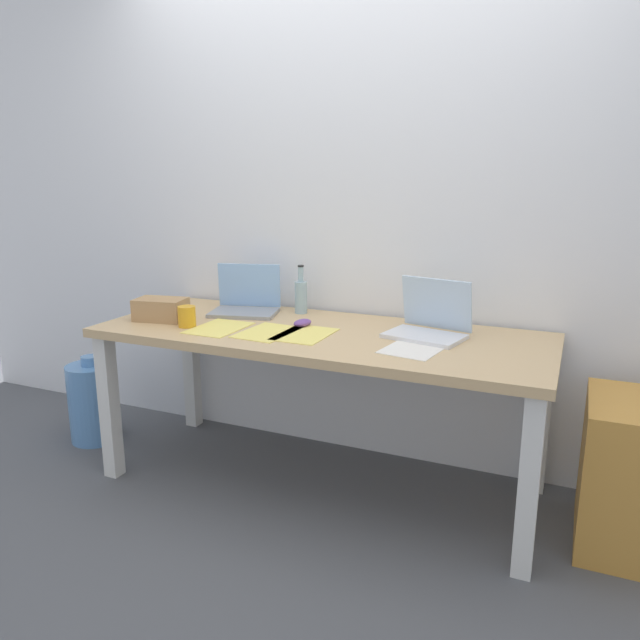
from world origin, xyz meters
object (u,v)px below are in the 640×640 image
Objects in this scene: laptop_right at (429,324)px; water_cooler_jug at (94,402)px; computer_mouse at (302,323)px; cardboard_box at (161,309)px; coffee_mug at (187,317)px; beer_bottle at (301,295)px; desk at (320,350)px; laptop_left at (246,303)px; filing_cabinet at (637,476)px.

water_cooler_jug is (-1.78, -0.16, -0.58)m from laptop_right.
laptop_right reaches higher than computer_mouse.
laptop_right is 3.61× the size of computer_mouse.
laptop_right is 1.26m from cardboard_box.
laptop_right is 3.80× the size of coffee_mug.
computer_mouse is (-0.57, -0.06, -0.04)m from laptop_right.
beer_bottle reaches higher than computer_mouse.
coffee_mug reaches higher than computer_mouse.
beer_bottle is 0.29m from computer_mouse.
beer_bottle is 1.03× the size of cardboard_box.
laptop_left is (-0.48, 0.18, 0.14)m from desk.
cardboard_box is 0.79m from water_cooler_jug.
laptop_right is at bearing 12.55° from desk.
laptop_right is at bearing 5.00° from water_cooler_jug.
computer_mouse is at bearing 179.60° from filing_cabinet.
desk is 5.54× the size of laptop_right.
cardboard_box reaches higher than coffee_mug.
computer_mouse is 0.21× the size of water_cooler_jug.
cardboard_box reaches higher than filing_cabinet.
water_cooler_jug is (-0.73, 0.12, -0.57)m from coffee_mug.
computer_mouse is 0.43× the size of cardboard_box.
laptop_left is 0.40m from computer_mouse.
computer_mouse is 1.33m from water_cooler_jug.
desk is 0.63m from coffee_mug.
water_cooler_jug is at bearing -164.25° from laptop_left.
laptop_right is (0.46, 0.10, 0.14)m from desk.
filing_cabinet is (2.62, 0.08, 0.08)m from water_cooler_jug.
water_cooler_jug is (-1.09, -0.34, -0.61)m from beer_bottle.
water_cooler_jug is at bearing -175.00° from laptop_right.
coffee_mug is at bearing -173.91° from filing_cabinet.
laptop_left reaches higher than water_cooler_jug.
desk is at bearing -20.60° from laptop_left.
coffee_mug is at bearing -138.88° from computer_mouse.
laptop_right reaches higher than cardboard_box.
filing_cabinet is (1.90, 0.20, -0.49)m from coffee_mug.
beer_bottle is 2.42× the size of computer_mouse.
beer_bottle is 0.41× the size of filing_cabinet.
coffee_mug is (-0.48, -0.21, 0.03)m from computer_mouse.
filing_cabinet is at bearing 3.88° from cardboard_box.
coffee_mug reaches higher than desk.
water_cooler_jug is at bearing 173.92° from cardboard_box.
laptop_right is 1.88m from water_cooler_jug.
laptop_left is at bearing 73.76° from coffee_mug.
coffee_mug is at bearing -9.18° from water_cooler_jug.
laptop_left is 1.87m from filing_cabinet.
desk is at bearing 2.28° from water_cooler_jug.
computer_mouse is 1.05× the size of coffee_mug.
desk reaches higher than filing_cabinet.
coffee_mug reaches higher than water_cooler_jug.
water_cooler_jug is at bearing -158.21° from computer_mouse.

